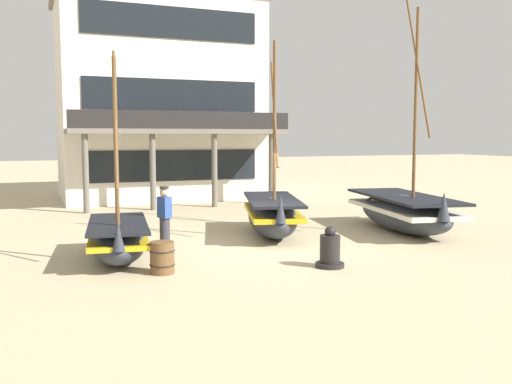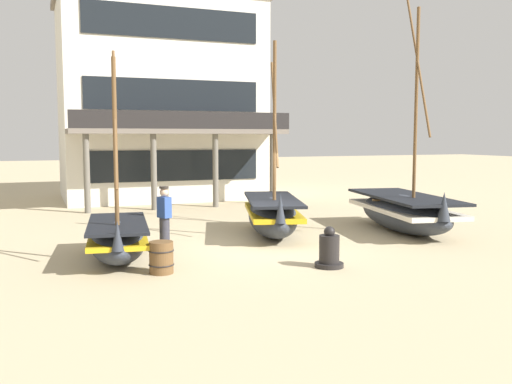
{
  "view_description": "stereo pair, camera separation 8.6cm",
  "coord_description": "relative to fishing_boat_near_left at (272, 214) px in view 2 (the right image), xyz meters",
  "views": [
    {
      "loc": [
        -5.92,
        -13.68,
        2.97
      ],
      "look_at": [
        0.0,
        1.0,
        1.4
      ],
      "focal_mm": 39.55,
      "sensor_mm": 36.0,
      "label": 1
    },
    {
      "loc": [
        -5.84,
        -13.72,
        2.97
      ],
      "look_at": [
        0.0,
        1.0,
        1.4
      ],
      "focal_mm": 39.55,
      "sensor_mm": 36.0,
      "label": 2
    }
  ],
  "objects": [
    {
      "name": "fisherman_by_hull",
      "position": [
        -3.52,
        -1.13,
        0.2
      ],
      "size": [
        0.34,
        0.42,
        1.68
      ],
      "color": "#33333D",
      "rests_on": "ground"
    },
    {
      "name": "ground_plane",
      "position": [
        -0.79,
        -1.64,
        -0.64
      ],
      "size": [
        120.0,
        120.0,
        0.0
      ],
      "primitive_type": "plane",
      "color": "tan"
    },
    {
      "name": "wooden_barrel",
      "position": [
        -4.11,
        -3.43,
        -0.29
      ],
      "size": [
        0.56,
        0.56,
        0.7
      ],
      "color": "brown",
      "rests_on": "ground"
    },
    {
      "name": "capstan_winch",
      "position": [
        -0.43,
        -4.26,
        -0.27
      ],
      "size": [
        0.66,
        0.66,
        0.94
      ],
      "color": "black",
      "rests_on": "ground"
    },
    {
      "name": "fishing_boat_centre_large",
      "position": [
        4.13,
        -0.84,
        0.0
      ],
      "size": [
        2.8,
        5.32,
        7.52
      ],
      "color": "#2D333D",
      "rests_on": "ground"
    },
    {
      "name": "fishing_boat_far_right",
      "position": [
        -4.79,
        -1.73,
        -0.11
      ],
      "size": [
        1.81,
        3.65,
        4.99
      ],
      "color": "#2D333D",
      "rests_on": "ground"
    },
    {
      "name": "harbor_building_main",
      "position": [
        -0.81,
        11.96,
        4.11
      ],
      "size": [
        9.45,
        8.32,
        9.5
      ],
      "color": "silver",
      "rests_on": "ground"
    },
    {
      "name": "fishing_boat_near_left",
      "position": [
        0.0,
        0.0,
        0.0
      ],
      "size": [
        2.61,
        4.43,
        5.66
      ],
      "color": "#2D333D",
      "rests_on": "ground"
    }
  ]
}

